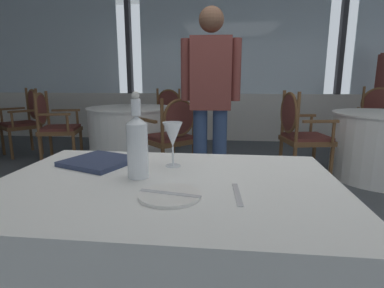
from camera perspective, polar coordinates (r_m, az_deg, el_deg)
The scene contains 18 objects.
ground_plane at distance 2.12m, azimuth 7.65°, elevation -19.56°, with size 15.15×15.15×0.00m, color #4C5156.
window_wall_far at distance 5.59m, azimuth 7.23°, elevation 12.55°, with size 11.65×0.14×2.92m.
foreground_table at distance 1.28m, azimuth -4.59°, elevation -22.90°, with size 1.25×0.86×0.74m.
side_plate at distance 0.97m, azimuth -4.20°, elevation -9.55°, with size 0.20×0.20×0.01m, color white.
butter_knife at distance 0.97m, azimuth -4.20°, elevation -9.26°, with size 0.20×0.02×0.00m, color silver.
dinner_fork at distance 0.99m, azimuth 8.51°, elevation -9.31°, with size 0.19×0.02×0.00m, color silver.
water_bottle at distance 1.14m, azimuth -10.24°, elevation -0.07°, with size 0.08×0.08×0.32m.
wine_glass at distance 1.26m, azimuth -3.66°, elevation 1.64°, with size 0.08×0.08×0.19m.
menu_book at distance 1.39m, azimuth -17.04°, elevation -3.13°, with size 0.26×0.25×0.02m, color #2D3856.
background_table_0 at distance 4.16m, azimuth -11.28°, elevation 1.69°, with size 1.13×1.13×0.74m.
dining_chair_0_0 at distance 4.98m, azimuth -4.99°, elevation 5.65°, with size 0.62×0.57×0.96m.
dining_chair_0_1 at distance 4.31m, azimuth -24.68°, elevation 3.72°, with size 0.56×0.61×0.95m.
dining_chair_0_2 at distance 3.28m, azimuth -3.70°, elevation 2.22°, with size 0.66×0.66×0.92m.
background_table_1 at distance 4.02m, azimuth 32.40°, elevation -0.33°, with size 1.13×1.13×0.74m.
dining_chair_1_1 at distance 4.97m, azimuth 31.54°, elevation 4.34°, with size 0.63×0.59×1.01m.
dining_chair_1_2 at distance 3.49m, azimuth 19.45°, elevation 2.66°, with size 0.54×0.59×0.98m.
dining_chair_2_2 at distance 5.14m, azimuth -28.76°, elevation 4.53°, with size 0.66×0.65×0.98m.
diner_person_1 at distance 2.76m, azimuth 3.49°, elevation 9.44°, with size 0.53×0.22×1.71m.
Camera 1 is at (-0.07, -1.80, 1.11)m, focal length 28.39 mm.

